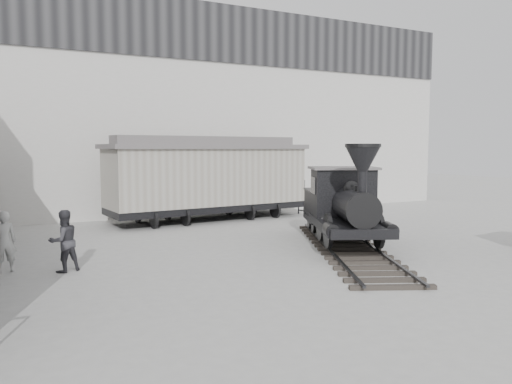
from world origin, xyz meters
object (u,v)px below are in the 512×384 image
visitor_a (4,242)px  visitor_b (64,241)px  locomotive (345,210)px  boxcar (208,177)px

visitor_a → visitor_b: visitor_b is taller
locomotive → visitor_a: (-10.84, 1.14, -0.43)m
boxcar → visitor_a: boxcar is taller
visitor_b → locomotive: bearing=156.5°
locomotive → boxcar: size_ratio=0.98×
locomotive → boxcar: bearing=127.7°
visitor_b → visitor_a: bearing=-43.7°
locomotive → visitor_a: size_ratio=5.72×
boxcar → visitor_b: 10.74m
locomotive → visitor_b: size_ratio=5.68×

